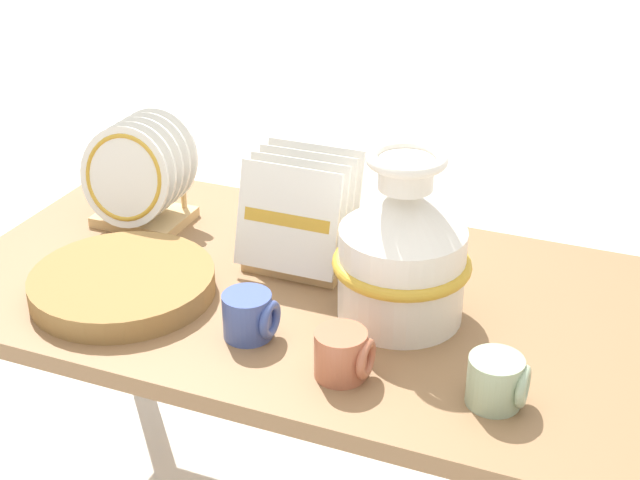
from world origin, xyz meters
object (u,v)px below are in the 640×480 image
at_px(dish_rack_round_plates, 139,181).
at_px(dish_rack_square_plates, 300,225).
at_px(wicker_charger_stack, 123,283).
at_px(mug_cobalt_glaze, 250,316).
at_px(mug_terracotta_glaze, 343,354).
at_px(ceramic_vase, 402,250).
at_px(mug_sage_glaze, 498,381).

distance_m(dish_rack_round_plates, dish_rack_square_plates, 0.40).
bearing_deg(wicker_charger_stack, mug_cobalt_glaze, -7.73).
distance_m(dish_rack_square_plates, mug_terracotta_glaze, 0.39).
xyz_separation_m(ceramic_vase, mug_cobalt_glaze, (-0.22, -0.16, -0.09)).
bearing_deg(mug_cobalt_glaze, mug_terracotta_glaze, -14.19).
distance_m(ceramic_vase, wicker_charger_stack, 0.54).
distance_m(dish_rack_round_plates, mug_cobalt_glaze, 0.52).
bearing_deg(mug_cobalt_glaze, dish_rack_square_plates, 94.26).
height_order(ceramic_vase, dish_rack_round_plates, ceramic_vase).
xyz_separation_m(dish_rack_round_plates, mug_sage_glaze, (0.85, -0.34, -0.06)).
xyz_separation_m(mug_cobalt_glaze, mug_sage_glaze, (0.44, -0.03, 0.00)).
bearing_deg(dish_rack_round_plates, mug_terracotta_glaze, -30.85).
relative_size(mug_sage_glaze, mug_terracotta_glaze, 1.00).
distance_m(mug_sage_glaze, mug_terracotta_glaze, 0.25).
distance_m(mug_cobalt_glaze, mug_terracotta_glaze, 0.20).
relative_size(ceramic_vase, dish_rack_round_plates, 1.36).
xyz_separation_m(dish_rack_round_plates, wicker_charger_stack, (0.13, -0.27, -0.08)).
bearing_deg(ceramic_vase, dish_rack_square_plates, 155.57).
bearing_deg(mug_cobalt_glaze, ceramic_vase, 35.98).
bearing_deg(mug_sage_glaze, dish_rack_round_plates, 158.24).
relative_size(dish_rack_square_plates, mug_sage_glaze, 2.38).
bearing_deg(wicker_charger_stack, mug_terracotta_glaze, -10.36).
xyz_separation_m(ceramic_vase, dish_rack_round_plates, (-0.64, 0.15, -0.03)).
xyz_separation_m(dish_rack_round_plates, mug_terracotta_glaze, (0.61, -0.36, -0.06)).
bearing_deg(ceramic_vase, dish_rack_round_plates, 166.62).
height_order(mug_cobalt_glaze, mug_sage_glaze, same).
height_order(ceramic_vase, mug_cobalt_glaze, ceramic_vase).
bearing_deg(dish_rack_square_plates, dish_rack_round_plates, 174.05).
relative_size(wicker_charger_stack, mug_terracotta_glaze, 3.67).
bearing_deg(dish_rack_round_plates, mug_sage_glaze, -21.76).
bearing_deg(dish_rack_square_plates, wicker_charger_stack, -138.72).
distance_m(ceramic_vase, mug_cobalt_glaze, 0.29).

